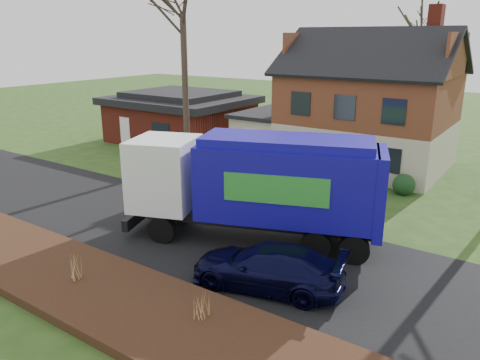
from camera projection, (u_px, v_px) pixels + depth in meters
The scene contains 11 objects.
ground at pixel (193, 233), 18.90m from camera, with size 120.00×120.00×0.00m, color #254717.
road at pixel (193, 233), 18.90m from camera, with size 80.00×7.00×0.02m, color black.
mulch_verge at pixel (84, 284), 14.68m from camera, with size 80.00×3.50×0.30m, color black.
main_house at pixel (361, 99), 27.87m from camera, with size 12.95×8.95×9.26m.
ranch_house at pixel (181, 117), 35.10m from camera, with size 9.80×8.20×3.70m.
garbage_truck at pixel (259, 182), 17.51m from camera, with size 9.98×5.76×4.15m.
silver_sedan at pixel (204, 175), 24.34m from camera, with size 1.47×4.22×1.39m, color #94979B.
navy_wagon at pixel (267, 267), 14.62m from camera, with size 1.97×4.84×1.40m, color black.
tree_back at pixel (424, 16), 30.87m from camera, with size 3.36×3.36×10.65m.
grass_clump_mid at pixel (75, 267), 14.57m from camera, with size 0.30×0.25×0.85m.
grass_clump_east at pixel (202, 305), 12.61m from camera, with size 0.30×0.25×0.76m.
Camera 1 is at (11.43, -13.29, 7.62)m, focal length 35.00 mm.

